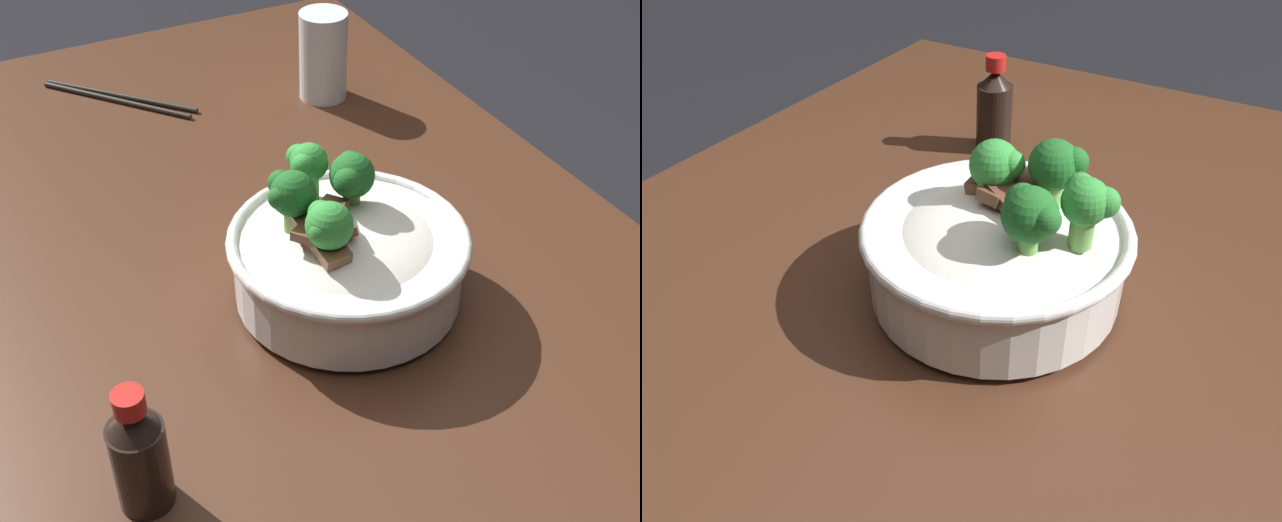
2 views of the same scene
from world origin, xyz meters
TOP-DOWN VIEW (x-y plane):
  - dining_table at (0.00, 0.00)m, footprint 1.17×0.93m
  - rice_bowl at (-0.12, -0.11)m, footprint 0.24×0.24m
  - drinking_glass at (0.27, -0.28)m, footprint 0.07×0.07m
  - chopsticks_pair at (0.39, -0.03)m, footprint 0.19×0.17m
  - soy_sauce_bottle at (-0.26, 0.15)m, footprint 0.05×0.05m

SIDE VIEW (x-z plane):
  - dining_table at x=0.00m, z-range 0.31..1.12m
  - chopsticks_pair at x=0.39m, z-range 0.81..0.82m
  - drinking_glass at x=0.27m, z-range 0.80..0.92m
  - soy_sauce_bottle at x=-0.26m, z-range 0.80..0.93m
  - rice_bowl at x=-0.12m, z-range 0.80..0.94m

